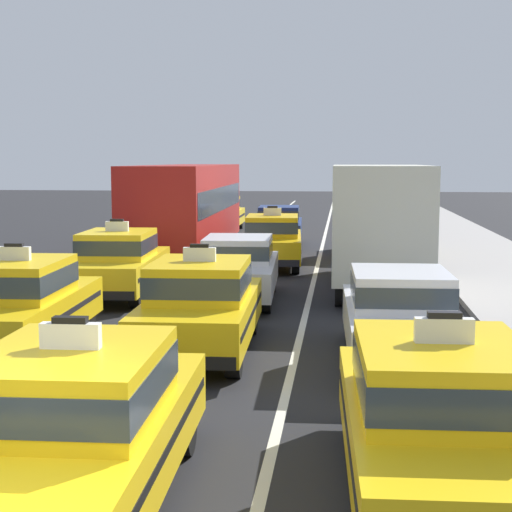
% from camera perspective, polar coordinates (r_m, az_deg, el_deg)
% --- Properties ---
extents(lane_stripe_left_center, '(0.14, 80.00, 0.01)m').
position_cam_1_polar(lane_stripe_left_center, '(25.25, -2.72, -0.63)').
color(lane_stripe_left_center, silver).
rests_on(lane_stripe_left_center, ground).
extents(lane_stripe_center_right, '(0.14, 80.00, 0.01)m').
position_cam_1_polar(lane_stripe_center_right, '(24.94, 4.55, -0.74)').
color(lane_stripe_center_right, silver).
rests_on(lane_stripe_center_right, ground).
extents(taxi_left_second, '(2.02, 4.64, 1.96)m').
position_cam_1_polar(taxi_left_second, '(14.33, -17.13, -3.35)').
color(taxi_left_second, black).
rests_on(taxi_left_second, ground).
extents(taxi_left_third, '(2.06, 4.65, 1.96)m').
position_cam_1_polar(taxi_left_third, '(19.49, -10.10, -0.44)').
color(taxi_left_third, black).
rests_on(taxi_left_third, ground).
extents(bus_left_fourth, '(2.76, 11.25, 3.22)m').
position_cam_1_polar(bus_left_fourth, '(28.16, -5.05, 3.86)').
color(bus_left_fourth, black).
rests_on(bus_left_fourth, ground).
extents(taxi_left_fifth, '(1.90, 4.59, 1.96)m').
position_cam_1_polar(taxi_left_fifth, '(36.88, -2.59, 3.17)').
color(taxi_left_fifth, black).
rests_on(taxi_left_fifth, ground).
extents(taxi_center_nearest, '(1.95, 4.61, 1.96)m').
position_cam_1_polar(taxi_center_nearest, '(7.73, -13.10, -12.11)').
color(taxi_center_nearest, black).
rests_on(taxi_center_nearest, ground).
extents(taxi_center_second, '(1.95, 4.61, 1.96)m').
position_cam_1_polar(taxi_center_second, '(13.60, -4.09, -3.60)').
color(taxi_center_second, black).
rests_on(taxi_center_second, ground).
extents(sedan_center_third, '(1.97, 4.38, 1.58)m').
position_cam_1_polar(sedan_center_third, '(18.55, -1.30, -0.80)').
color(sedan_center_third, black).
rests_on(sedan_center_third, ground).
extents(taxi_center_fourth, '(2.07, 4.65, 1.96)m').
position_cam_1_polar(taxi_center_fourth, '(24.55, 1.22, 1.21)').
color(taxi_center_fourth, black).
rests_on(taxi_center_fourth, ground).
extents(sedan_center_fifth, '(1.94, 4.37, 1.58)m').
position_cam_1_polar(sedan_center_fifth, '(30.74, 1.71, 2.34)').
color(sedan_center_fifth, black).
rests_on(sedan_center_fifth, ground).
extents(taxi_right_nearest, '(1.98, 4.62, 1.96)m').
position_cam_1_polar(taxi_right_nearest, '(7.96, 13.40, -11.55)').
color(taxi_right_nearest, black).
rests_on(taxi_right_nearest, ground).
extents(sedan_right_second, '(1.88, 4.35, 1.58)m').
position_cam_1_polar(sedan_right_second, '(13.15, 10.55, -4.20)').
color(sedan_right_second, black).
rests_on(sedan_right_second, ground).
extents(box_truck_right_third, '(2.33, 6.97, 3.27)m').
position_cam_1_polar(box_truck_right_third, '(20.36, 8.95, 2.45)').
color(box_truck_right_third, black).
rests_on(box_truck_right_third, ground).
extents(taxi_right_fourth, '(1.92, 4.60, 1.96)m').
position_cam_1_polar(taxi_right_fourth, '(27.77, 8.29, 1.82)').
color(taxi_right_fourth, black).
rests_on(taxi_right_fourth, ground).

